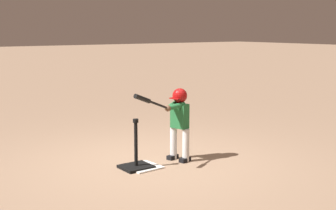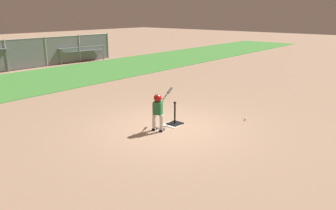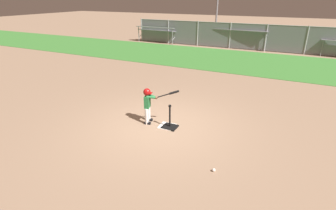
{
  "view_description": "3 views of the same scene",
  "coord_description": "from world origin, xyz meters",
  "px_view_note": "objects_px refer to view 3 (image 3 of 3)",
  "views": [
    {
      "loc": [
        3.52,
        5.37,
        1.9
      ],
      "look_at": [
        -0.38,
        -0.14,
        0.8
      ],
      "focal_mm": 50.0,
      "sensor_mm": 36.0,
      "label": 1
    },
    {
      "loc": [
        -6.86,
        -5.72,
        3.22
      ],
      "look_at": [
        -0.08,
        0.01,
        0.69
      ],
      "focal_mm": 35.0,
      "sensor_mm": 36.0,
      "label": 2
    },
    {
      "loc": [
        3.17,
        -5.94,
        3.49
      ],
      "look_at": [
        0.27,
        -0.04,
        0.73
      ],
      "focal_mm": 28.0,
      "sensor_mm": 36.0,
      "label": 3
    }
  ],
  "objects_px": {
    "batter_child": "(149,101)",
    "bleachers_right_center": "(161,34)",
    "batting_tee": "(170,124)",
    "baseball": "(214,170)",
    "bleachers_far_right": "(243,38)"
  },
  "relations": [
    {
      "from": "batter_child",
      "to": "baseball",
      "type": "bearing_deg",
      "value": -30.76
    },
    {
      "from": "batting_tee",
      "to": "baseball",
      "type": "relative_size",
      "value": 9.36
    },
    {
      "from": "batting_tee",
      "to": "bleachers_far_right",
      "type": "bearing_deg",
      "value": 93.19
    },
    {
      "from": "batter_child",
      "to": "baseball",
      "type": "distance_m",
      "value": 2.88
    },
    {
      "from": "batting_tee",
      "to": "bleachers_far_right",
      "type": "relative_size",
      "value": 0.18
    },
    {
      "from": "batting_tee",
      "to": "batter_child",
      "type": "relative_size",
      "value": 0.64
    },
    {
      "from": "bleachers_right_center",
      "to": "bleachers_far_right",
      "type": "bearing_deg",
      "value": 2.52
    },
    {
      "from": "batter_child",
      "to": "bleachers_far_right",
      "type": "distance_m",
      "value": 13.72
    },
    {
      "from": "bleachers_right_center",
      "to": "bleachers_far_right",
      "type": "xyz_separation_m",
      "value": [
        6.5,
        0.29,
        0.04
      ]
    },
    {
      "from": "batter_child",
      "to": "bleachers_right_center",
      "type": "distance_m",
      "value": 14.96
    },
    {
      "from": "batting_tee",
      "to": "batter_child",
      "type": "height_order",
      "value": "batter_child"
    },
    {
      "from": "baseball",
      "to": "batter_child",
      "type": "bearing_deg",
      "value": 149.24
    },
    {
      "from": "batting_tee",
      "to": "baseball",
      "type": "distance_m",
      "value": 2.23
    },
    {
      "from": "batter_child",
      "to": "bleachers_far_right",
      "type": "bearing_deg",
      "value": 90.31
    },
    {
      "from": "batting_tee",
      "to": "batter_child",
      "type": "xyz_separation_m",
      "value": [
        -0.69,
        0.03,
        0.57
      ]
    }
  ]
}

